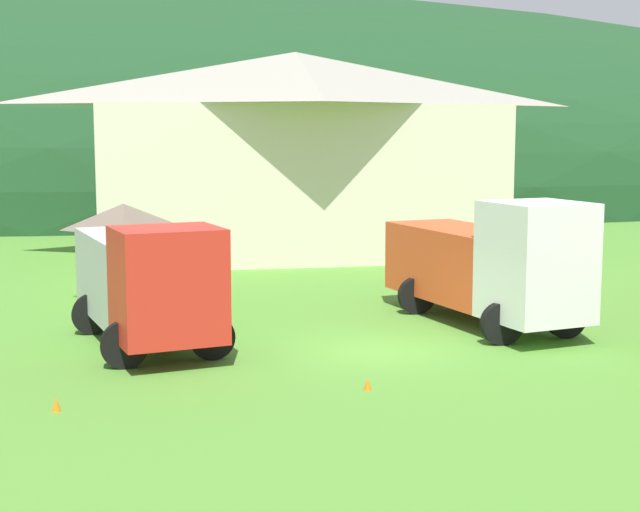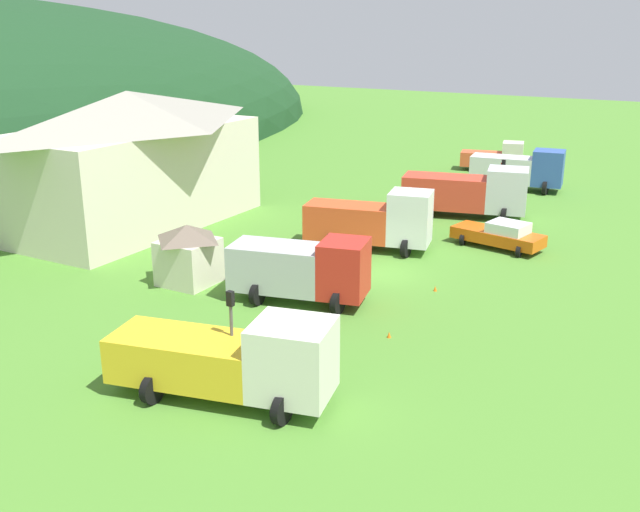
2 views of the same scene
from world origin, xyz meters
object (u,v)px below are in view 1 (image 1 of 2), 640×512
play_shed_cream (124,251)px  crane_truck_red (148,279)px  traffic_cone_near_pickup (57,411)px  depot_building (296,151)px  heavy_rig_white (491,262)px  traffic_cone_mid_row (368,390)px

play_shed_cream → crane_truck_red: (0.65, -6.48, 0.11)m
traffic_cone_near_pickup → depot_building: bearing=69.2°
depot_building → heavy_rig_white: 16.69m
traffic_cone_near_pickup → traffic_cone_mid_row: size_ratio=1.02×
traffic_cone_near_pickup → crane_truck_red: bearing=70.9°
play_shed_cream → crane_truck_red: 6.52m
play_shed_cream → traffic_cone_mid_row: size_ratio=5.86×
play_shed_cream → depot_building: bearing=55.1°
heavy_rig_white → traffic_cone_near_pickup: bearing=-74.4°
play_shed_cream → traffic_cone_near_pickup: play_shed_cream is taller
depot_building → play_shed_cream: 13.02m
play_shed_cream → heavy_rig_white: bearing=-30.1°
depot_building → crane_truck_red: depot_building is taller
crane_truck_red → traffic_cone_near_pickup: (-1.86, -5.36, -1.72)m
crane_truck_red → traffic_cone_mid_row: size_ratio=13.02×
crane_truck_red → play_shed_cream: bearing=172.9°
depot_building → traffic_cone_near_pickup: depot_building is taller
crane_truck_red → traffic_cone_near_pickup: crane_truck_red is taller
depot_building → crane_truck_red: size_ratio=2.58×
play_shed_cream → traffic_cone_mid_row: 12.72m
traffic_cone_near_pickup → traffic_cone_mid_row: (6.35, 0.32, 0.00)m
heavy_rig_white → traffic_cone_mid_row: heavy_rig_white is taller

